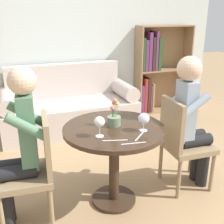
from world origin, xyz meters
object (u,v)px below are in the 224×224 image
object	(u,v)px
wine_glass_left	(99,122)
person_left	(19,146)
chair_left	(33,167)
wine_glass_right	(144,119)
couch	(69,108)
flower_vase	(114,118)
chair_right	(181,140)
person_right	(191,119)
bookshelf_right	(155,70)

from	to	relation	value
wine_glass_left	person_left	bearing A→B (deg)	167.67
chair_left	wine_glass_right	size ratio (longest dim) A/B	5.96
couch	flower_vase	distance (m)	1.84
couch	chair_right	xyz separation A→B (m)	(0.68, -1.82, 0.18)
chair_right	wine_glass_left	bearing A→B (deg)	101.31
couch	wine_glass_right	world-z (taller)	couch
chair_right	person_left	world-z (taller)	person_left
flower_vase	chair_left	bearing A→B (deg)	-175.77
couch	flower_vase	bearing A→B (deg)	-89.54
chair_left	flower_vase	distance (m)	0.76
chair_left	chair_right	world-z (taller)	same
chair_left	wine_glass_right	bearing A→B (deg)	86.26
chair_left	chair_right	bearing A→B (deg)	95.38
wine_glass_left	couch	bearing A→B (deg)	85.01
flower_vase	chair_right	bearing A→B (deg)	-3.82
person_right	wine_glass_right	world-z (taller)	person_right
bookshelf_right	wine_glass_left	world-z (taller)	bookshelf_right
flower_vase	bookshelf_right	bearing A→B (deg)	53.31
bookshelf_right	wine_glass_right	size ratio (longest dim) A/B	9.53
couch	chair_right	size ratio (longest dim) A/B	2.11
couch	person_left	size ratio (longest dim) A/B	1.47
couch	chair_left	size ratio (longest dim) A/B	2.11
wine_glass_right	bookshelf_right	bearing A→B (deg)	59.03
couch	wine_glass_left	size ratio (longest dim) A/B	11.57
chair_right	person_left	size ratio (longest dim) A/B	0.70
couch	bookshelf_right	size ratio (longest dim) A/B	1.32
chair_left	chair_right	distance (m)	1.36
person_right	couch	bearing A→B (deg)	25.63
person_left	wine_glass_left	distance (m)	0.63
bookshelf_right	person_left	size ratio (longest dim) A/B	1.12
bookshelf_right	person_right	size ratio (longest dim) A/B	1.12
bookshelf_right	couch	bearing A→B (deg)	-170.17
person_right	person_left	bearing A→B (deg)	92.48
person_left	bookshelf_right	bearing A→B (deg)	137.20
chair_left	bookshelf_right	bearing A→B (deg)	138.47
couch	wine_glass_right	xyz separation A→B (m)	(0.20, -1.97, 0.52)
bookshelf_right	person_left	bearing A→B (deg)	-137.88
chair_left	flower_vase	size ratio (longest dim) A/B	3.78
person_left	chair_left	bearing A→B (deg)	86.49
chair_left	person_right	size ratio (longest dim) A/B	0.70
couch	wine_glass_right	bearing A→B (deg)	-84.25
wine_glass_left	wine_glass_right	size ratio (longest dim) A/B	1.09
chair_right	bookshelf_right	bearing A→B (deg)	-19.35
person_left	wine_glass_left	size ratio (longest dim) A/B	7.84
couch	flower_vase	xyz separation A→B (m)	(0.01, -1.78, 0.48)
person_left	flower_vase	xyz separation A→B (m)	(0.78, 0.04, 0.11)
chair_left	flower_vase	bearing A→B (deg)	99.32
wine_glass_right	wine_glass_left	bearing A→B (deg)	177.04
person_left	couch	bearing A→B (deg)	162.22
chair_right	wine_glass_left	distance (m)	0.93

